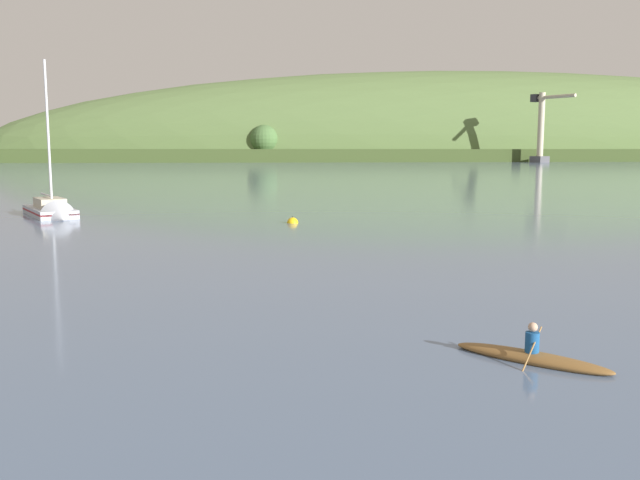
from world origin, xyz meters
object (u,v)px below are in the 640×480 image
at_px(dockside_crane, 543,128).
at_px(canoe_with_paddler, 533,357).
at_px(sailboat_near_mooring, 54,214).
at_px(mooring_buoy_midchannel, 294,223).

distance_m(dockside_crane, canoe_with_paddler, 217.16).
height_order(dockside_crane, sailboat_near_mooring, dockside_crane).
height_order(sailboat_near_mooring, canoe_with_paddler, sailboat_near_mooring).
bearing_deg(sailboat_near_mooring, mooring_buoy_midchannel, 45.08).
height_order(sailboat_near_mooring, mooring_buoy_midchannel, sailboat_near_mooring).
xyz_separation_m(dockside_crane, canoe_with_paddler, (-66.47, -206.44, -10.96)).
bearing_deg(sailboat_near_mooring, canoe_with_paddler, 3.85).
xyz_separation_m(sailboat_near_mooring, mooring_buoy_midchannel, (17.08, -3.88, -0.23)).
bearing_deg(canoe_with_paddler, sailboat_near_mooring, 163.24).
bearing_deg(dockside_crane, canoe_with_paddler, -50.02).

